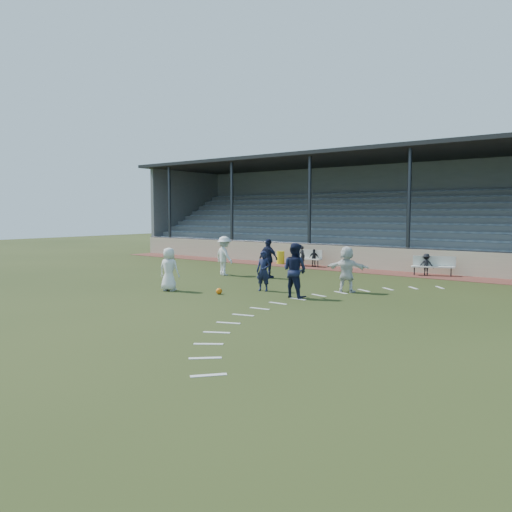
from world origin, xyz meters
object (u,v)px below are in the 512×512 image
(bench_left, at_px, (306,256))
(trash_bin, at_px, (281,257))
(player_navy_lead, at_px, (263,271))
(player_white_lead, at_px, (169,269))
(football, at_px, (219,291))
(bench_right, at_px, (434,264))

(bench_left, bearing_deg, trash_bin, 173.16)
(trash_bin, bearing_deg, player_navy_lead, -59.19)
(bench_left, distance_m, player_white_lead, 10.98)
(player_white_lead, height_order, player_navy_lead, player_white_lead)
(football, relative_size, player_white_lead, 0.14)
(bench_left, distance_m, trash_bin, 1.92)
(bench_left, height_order, player_navy_lead, player_navy_lead)
(football, xyz_separation_m, player_navy_lead, (0.89, 1.64, 0.68))
(trash_bin, bearing_deg, bench_left, -5.53)
(bench_left, xyz_separation_m, trash_bin, (-1.90, 0.18, -0.19))
(trash_bin, bearing_deg, football, -67.21)
(bench_left, height_order, football, bench_left)
(bench_left, relative_size, trash_bin, 2.66)
(trash_bin, relative_size, player_white_lead, 0.44)
(football, distance_m, player_navy_lead, 1.98)
(bench_left, bearing_deg, player_navy_lead, -69.90)
(bench_left, relative_size, bench_right, 1.01)
(bench_right, bearing_deg, bench_left, 157.99)
(bench_right, xyz_separation_m, trash_bin, (-9.13, 0.05, -0.19))
(trash_bin, xyz_separation_m, player_navy_lead, (5.33, -8.94, 0.40))
(player_navy_lead, bearing_deg, football, -133.01)
(bench_right, xyz_separation_m, player_navy_lead, (-3.79, -8.89, 0.21))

